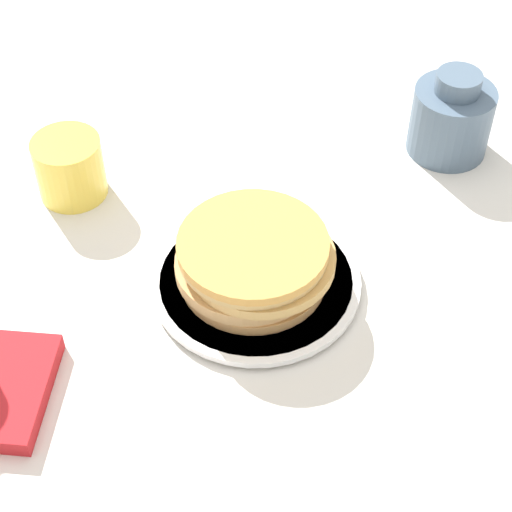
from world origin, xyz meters
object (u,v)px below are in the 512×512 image
(juice_glass, at_px, (70,168))
(cream_jug, at_px, (451,118))
(pancake_stack, at_px, (254,258))
(plate, at_px, (256,282))

(juice_glass, xyz_separation_m, cream_jug, (0.20, -0.42, 0.01))
(pancake_stack, distance_m, juice_glass, 0.26)
(pancake_stack, relative_size, juice_glass, 2.10)
(juice_glass, bearing_deg, pancake_stack, -109.07)
(plate, height_order, pancake_stack, pancake_stack)
(plate, bearing_deg, pancake_stack, 72.65)
(plate, relative_size, juice_glass, 2.79)
(juice_glass, height_order, cream_jug, cream_jug)
(plate, height_order, cream_jug, cream_jug)
(pancake_stack, xyz_separation_m, cream_jug, (0.28, -0.17, 0.00))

